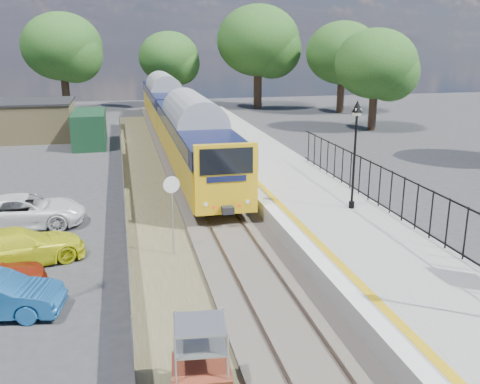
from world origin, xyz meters
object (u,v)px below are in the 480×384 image
object	(u,v)px
victorian_lamp_north	(356,129)
brick_plinth	(201,366)
car_white	(24,211)
train	(175,114)
car_yellow	(18,247)
speed_sign	(172,201)

from	to	relation	value
victorian_lamp_north	brick_plinth	distance (m)	13.40
victorian_lamp_north	brick_plinth	world-z (taller)	victorian_lamp_north
car_white	train	bearing A→B (deg)	-24.77
train	car_yellow	distance (m)	23.84
brick_plinth	car_yellow	xyz separation A→B (m)	(-5.27, 9.08, -0.31)
brick_plinth	car_yellow	distance (m)	10.50
speed_sign	victorian_lamp_north	bearing A→B (deg)	-2.18
brick_plinth	speed_sign	world-z (taller)	speed_sign
train	car_white	distance (m)	20.01
speed_sign	train	bearing A→B (deg)	70.76
victorian_lamp_north	car_yellow	size ratio (longest dim) A/B	0.98
train	victorian_lamp_north	bearing A→B (deg)	-76.02
speed_sign	brick_plinth	bearing A→B (deg)	-104.78
train	speed_sign	world-z (taller)	train
victorian_lamp_north	car_yellow	distance (m)	13.87
train	car_white	world-z (taller)	train
victorian_lamp_north	car_yellow	world-z (taller)	victorian_lamp_north
train	car_white	size ratio (longest dim) A/B	7.97
car_yellow	car_white	distance (m)	4.35
victorian_lamp_north	car_yellow	xyz separation A→B (m)	(-13.34, -1.09, -3.61)
car_white	car_yellow	bearing A→B (deg)	-173.83
brick_plinth	speed_sign	bearing A→B (deg)	88.20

